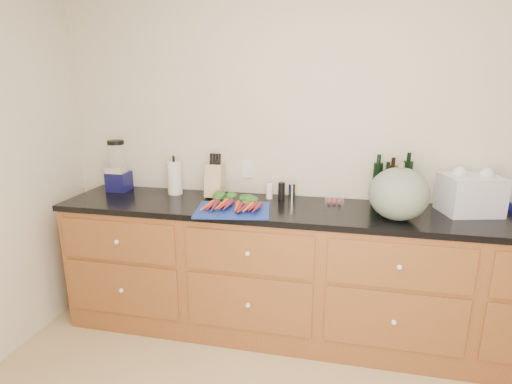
% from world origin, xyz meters
% --- Properties ---
extents(wall_back, '(4.10, 0.05, 2.60)m').
position_xyz_m(wall_back, '(0.00, 1.62, 1.30)').
color(wall_back, beige).
rests_on(wall_back, ground).
extents(cabinets, '(3.60, 0.64, 0.90)m').
position_xyz_m(cabinets, '(0.00, 1.30, 0.45)').
color(cabinets, brown).
rests_on(cabinets, ground).
extents(countertop, '(3.64, 0.62, 0.04)m').
position_xyz_m(countertop, '(0.00, 1.30, 0.92)').
color(countertop, black).
rests_on(countertop, cabinets).
extents(cutting_board, '(0.53, 0.43, 0.01)m').
position_xyz_m(cutting_board, '(-0.59, 1.14, 0.95)').
color(cutting_board, navy).
rests_on(cutting_board, countertop).
extents(carrots, '(0.37, 0.27, 0.05)m').
position_xyz_m(carrots, '(-0.59, 1.18, 0.97)').
color(carrots, '#F0541C').
rests_on(carrots, cutting_board).
extents(squash, '(0.36, 0.36, 0.32)m').
position_xyz_m(squash, '(0.44, 1.19, 1.10)').
color(squash, '#5C6C5B').
rests_on(squash, countertop).
extents(blender_appliance, '(0.15, 0.15, 0.39)m').
position_xyz_m(blender_appliance, '(-1.59, 1.46, 1.11)').
color(blender_appliance, '#0F0E44').
rests_on(blender_appliance, countertop).
extents(paper_towel, '(0.11, 0.11, 0.24)m').
position_xyz_m(paper_towel, '(-1.12, 1.46, 1.06)').
color(paper_towel, white).
rests_on(paper_towel, countertop).
extents(knife_block, '(0.12, 0.12, 0.24)m').
position_xyz_m(knife_block, '(-0.80, 1.44, 1.06)').
color(knife_block, tan).
rests_on(knife_block, countertop).
extents(grinder_salt, '(0.05, 0.05, 0.11)m').
position_xyz_m(grinder_salt, '(-0.41, 1.48, 0.99)').
color(grinder_salt, white).
rests_on(grinder_salt, countertop).
extents(grinder_pepper, '(0.05, 0.05, 0.12)m').
position_xyz_m(grinder_pepper, '(-0.32, 1.48, 1.00)').
color(grinder_pepper, black).
rests_on(grinder_pepper, countertop).
extents(canister_chrome, '(0.05, 0.05, 0.12)m').
position_xyz_m(canister_chrome, '(-0.24, 1.48, 1.00)').
color(canister_chrome, silver).
rests_on(canister_chrome, countertop).
extents(tomato_box, '(0.13, 0.11, 0.06)m').
position_xyz_m(tomato_box, '(0.06, 1.47, 0.97)').
color(tomato_box, white).
rests_on(tomato_box, countertop).
extents(bottles, '(0.25, 0.13, 0.30)m').
position_xyz_m(bottles, '(0.42, 1.51, 1.08)').
color(bottles, black).
rests_on(bottles, countertop).
extents(grocery_bag, '(0.39, 0.34, 0.24)m').
position_xyz_m(grocery_bag, '(0.90, 1.42, 1.06)').
color(grocery_bag, silver).
rests_on(grocery_bag, countertop).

